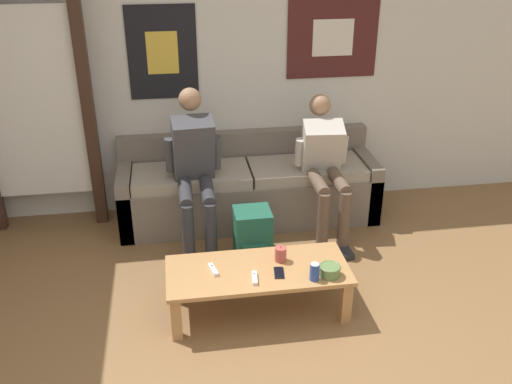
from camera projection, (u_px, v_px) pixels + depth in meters
name	position (u px, v px, depth m)	size (l,w,h in m)	color
wall_back	(220.00, 75.00, 5.12)	(10.00, 0.07, 2.55)	silver
door_frame	(31.00, 98.00, 4.74)	(1.00, 0.10, 2.15)	#382319
couch	(249.00, 189.00, 5.27)	(2.34, 0.69, 0.76)	#70665B
coffee_table	(258.00, 275.00, 4.00)	(1.28, 0.55, 0.35)	#B27F4C
person_seated_adult	(194.00, 165.00, 4.71)	(0.47, 0.90, 1.30)	#2D2D33
person_seated_teen	(325.00, 163.00, 4.89)	(0.47, 0.89, 1.19)	brown
backpack	(253.00, 238.00, 4.61)	(0.30, 0.31, 0.46)	#1E5642
ceramic_bowl	(330.00, 270.00, 3.88)	(0.15, 0.15, 0.08)	#607F47
pillar_candle	(281.00, 254.00, 4.04)	(0.08, 0.08, 0.12)	#B24C42
drink_can_blue	(315.00, 272.00, 3.83)	(0.07, 0.07, 0.12)	#28479E
game_controller_near_left	(213.00, 270.00, 3.94)	(0.07, 0.15, 0.03)	white
game_controller_near_right	(255.00, 278.00, 3.85)	(0.05, 0.15, 0.03)	white
cell_phone	(279.00, 273.00, 3.92)	(0.08, 0.14, 0.01)	black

